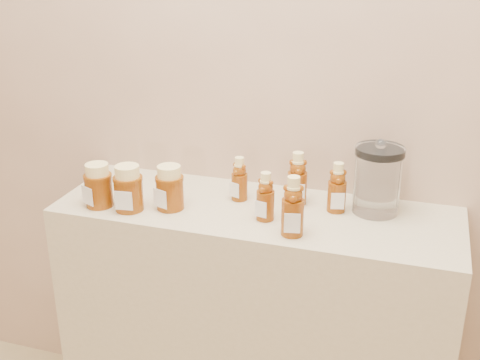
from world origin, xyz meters
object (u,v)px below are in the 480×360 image
(display_table, at_px, (255,334))
(honey_jar_left, at_px, (128,188))
(bear_bottle_back_left, at_px, (239,176))
(bear_bottle_front_left, at_px, (266,193))
(glass_canister, at_px, (378,177))

(display_table, xyz_separation_m, honey_jar_left, (-0.36, -0.12, 0.52))
(honey_jar_left, bearing_deg, display_table, 10.75)
(bear_bottle_back_left, distance_m, honey_jar_left, 0.33)
(bear_bottle_front_left, xyz_separation_m, honey_jar_left, (-0.40, -0.06, -0.01))
(bear_bottle_front_left, bearing_deg, glass_canister, 39.98)
(glass_canister, bearing_deg, display_table, -165.31)
(display_table, relative_size, bear_bottle_front_left, 7.42)
(display_table, relative_size, bear_bottle_back_left, 7.73)
(honey_jar_left, bearing_deg, bear_bottle_back_left, 23.23)
(display_table, xyz_separation_m, bear_bottle_front_left, (0.04, -0.06, 0.53))
(bear_bottle_back_left, height_order, honey_jar_left, bear_bottle_back_left)
(bear_bottle_back_left, relative_size, glass_canister, 0.71)
(bear_bottle_front_left, height_order, honey_jar_left, bear_bottle_front_left)
(bear_bottle_front_left, bearing_deg, display_table, 140.99)
(display_table, bearing_deg, bear_bottle_front_left, -52.61)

